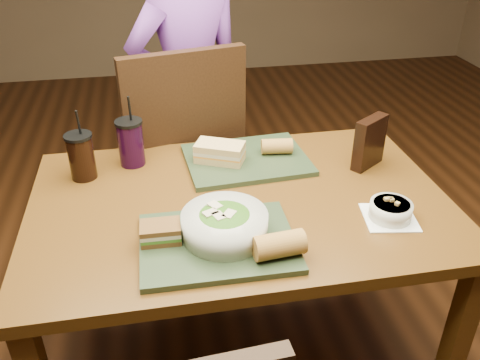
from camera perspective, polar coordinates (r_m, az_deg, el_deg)
name	(u,v)px	position (r m, az deg, el deg)	size (l,w,h in m)	color
dining_table	(240,223)	(1.64, 0.00, -4.83)	(1.30, 0.85, 0.75)	#533210
chair_far	(186,157)	(2.15, -6.04, 2.54)	(0.56, 0.57, 1.09)	black
diner	(190,95)	(2.36, -5.68, 9.51)	(0.56, 0.37, 1.53)	#6A328A
tray_near	(218,243)	(1.40, -2.51, -7.05)	(0.42, 0.32, 0.02)	#26331E
tray_far	(247,160)	(1.80, 0.74, 2.30)	(0.42, 0.32, 0.02)	#26331E
salad_bowl	(225,223)	(1.38, -1.74, -4.86)	(0.24, 0.24, 0.08)	silver
soup_bowl	(391,210)	(1.55, 16.56, -3.26)	(0.17, 0.17, 0.06)	white
sandwich_near	(161,232)	(1.39, -8.90, -5.83)	(0.11, 0.08, 0.05)	#593819
sandwich_far	(220,152)	(1.76, -2.28, 3.15)	(0.19, 0.15, 0.07)	tan
baguette_near	(279,245)	(1.32, 4.41, -7.29)	(0.07, 0.07, 0.13)	#AD7533
baguette_far	(277,146)	(1.81, 4.15, 3.80)	(0.05, 0.05, 0.11)	#AD7533
cup_cola	(81,156)	(1.75, -17.39, 2.58)	(0.09, 0.09, 0.24)	black
cup_berry	(131,142)	(1.79, -12.17, 4.15)	(0.09, 0.09, 0.25)	black
chip_bag	(370,142)	(1.79, 14.34, 4.11)	(0.14, 0.04, 0.18)	black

